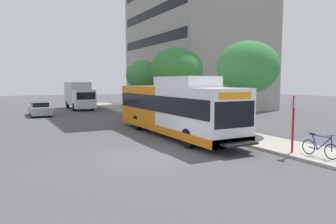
# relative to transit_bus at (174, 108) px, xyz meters

# --- Properties ---
(ground_plane) EXTENTS (120.00, 120.00, 0.00)m
(ground_plane) POSITION_rel_transit_bus_xyz_m (-3.84, 3.84, -1.70)
(ground_plane) COLOR #4C4C51
(sidewalk_curb) EXTENTS (3.00, 56.00, 0.14)m
(sidewalk_curb) POSITION_rel_transit_bus_xyz_m (3.16, 1.84, -1.63)
(sidewalk_curb) COLOR #A8A399
(sidewalk_curb) RESTS_ON ground
(transit_bus) EXTENTS (2.58, 12.25, 3.65)m
(transit_bus) POSITION_rel_transit_bus_xyz_m (0.00, 0.00, 0.00)
(transit_bus) COLOR white
(transit_bus) RESTS_ON ground
(bus_stop_sign_pole) EXTENTS (0.10, 0.36, 2.60)m
(bus_stop_sign_pole) POSITION_rel_transit_bus_xyz_m (2.18, -7.13, -0.05)
(bus_stop_sign_pole) COLOR red
(bus_stop_sign_pole) RESTS_ON sidewalk_curb
(bicycle_parked) EXTENTS (0.52, 1.76, 1.02)m
(bicycle_parked) POSITION_rel_transit_bus_xyz_m (2.56, -8.26, -1.14)
(bicycle_parked) COLOR black
(bicycle_parked) RESTS_ON sidewalk_curb
(street_tree_near_stop) EXTENTS (3.84, 3.84, 5.73)m
(street_tree_near_stop) POSITION_rel_transit_bus_xyz_m (4.16, -1.92, 2.52)
(street_tree_near_stop) COLOR #4C3823
(street_tree_near_stop) RESTS_ON sidewalk_curb
(street_tree_mid_block) EXTENTS (4.54, 4.54, 6.14)m
(street_tree_mid_block) POSITION_rel_transit_bus_xyz_m (4.13, 6.91, 2.64)
(street_tree_mid_block) COLOR #4C3823
(street_tree_mid_block) RESTS_ON sidewalk_curb
(street_tree_far_block) EXTENTS (3.74, 3.74, 5.47)m
(street_tree_far_block) POSITION_rel_transit_bus_xyz_m (4.24, 14.41, 2.31)
(street_tree_far_block) COLOR #4C3823
(street_tree_far_block) RESTS_ON sidewalk_curb
(parked_car_far_lane) EXTENTS (1.80, 4.50, 1.33)m
(parked_car_far_lane) POSITION_rel_transit_bus_xyz_m (-6.13, 16.06, -1.04)
(parked_car_far_lane) COLOR #93999E
(parked_car_far_lane) RESTS_ON ground
(box_truck_background) EXTENTS (2.32, 7.01, 3.25)m
(box_truck_background) POSITION_rel_transit_bus_xyz_m (-1.09, 21.73, 0.04)
(box_truck_background) COLOR silver
(box_truck_background) RESTS_ON ground
(apartment_tower_backdrop) EXTENTS (12.22, 17.72, 26.24)m
(apartment_tower_backdrop) POSITION_rel_transit_bus_xyz_m (12.93, 17.73, 11.42)
(apartment_tower_backdrop) COLOR gray
(apartment_tower_backdrop) RESTS_ON ground
(lattice_comm_tower) EXTENTS (1.10, 1.10, 25.84)m
(lattice_comm_tower) POSITION_rel_transit_bus_xyz_m (14.32, 32.47, 6.80)
(lattice_comm_tower) COLOR #B7B7BC
(lattice_comm_tower) RESTS_ON ground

